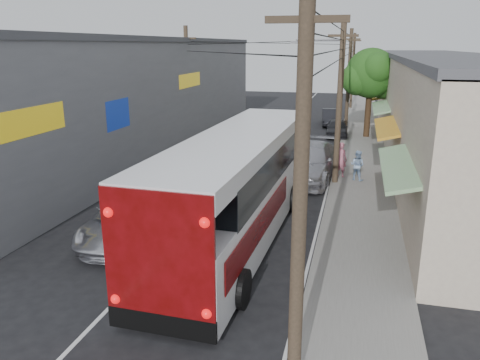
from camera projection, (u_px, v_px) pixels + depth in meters
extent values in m
plane|color=black|center=(115.00, 302.00, 12.81)|extent=(120.00, 120.00, 0.00)
cube|color=slate|center=(362.00, 154.00, 29.88)|extent=(3.00, 80.00, 0.12)
cube|color=beige|center=(438.00, 106.00, 29.85)|extent=(6.00, 40.00, 6.00)
cube|color=#4C4C51|center=(443.00, 56.00, 28.99)|extent=(6.20, 40.00, 0.30)
cube|color=#1C7219|center=(403.00, 165.00, 15.77)|extent=(1.39, 6.00, 0.46)
cube|color=#BF5216|center=(390.00, 126.00, 23.22)|extent=(1.39, 6.00, 0.46)
cube|color=#1C7219|center=(384.00, 106.00, 30.66)|extent=(1.39, 6.00, 0.46)
cube|color=#BF5216|center=(380.00, 94.00, 38.11)|extent=(1.39, 6.00, 0.46)
cube|color=#1C7219|center=(377.00, 86.00, 45.56)|extent=(1.39, 6.00, 0.46)
cube|color=gray|center=(129.00, 97.00, 30.60)|extent=(7.00, 36.00, 7.00)
cube|color=#4C4C51|center=(126.00, 40.00, 29.60)|extent=(7.20, 36.00, 0.30)
cube|color=yellow|center=(33.00, 121.00, 16.56)|extent=(0.12, 3.50, 1.00)
cube|color=#1433A5|center=(117.00, 114.00, 22.31)|extent=(0.12, 2.20, 1.40)
cube|color=yellow|center=(189.00, 80.00, 31.37)|extent=(0.12, 4.00, 0.90)
cylinder|color=#473828|center=(300.00, 203.00, 8.61)|extent=(0.28, 0.28, 8.00)
cube|color=#473828|center=(307.00, 19.00, 7.71)|extent=(1.40, 0.12, 0.12)
cylinder|color=#473828|center=(339.00, 105.00, 22.57)|extent=(0.28, 0.28, 8.00)
cube|color=#473828|center=(343.00, 36.00, 21.68)|extent=(1.40, 0.12, 0.12)
cylinder|color=#473828|center=(348.00, 82.00, 36.53)|extent=(0.28, 0.28, 8.00)
cube|color=#473828|center=(351.00, 39.00, 35.64)|extent=(1.40, 0.12, 0.12)
cylinder|color=#473828|center=(353.00, 72.00, 50.50)|extent=(0.28, 0.28, 8.00)
cube|color=#473828|center=(355.00, 41.00, 49.60)|extent=(1.40, 0.12, 0.12)
cylinder|color=#473828|center=(187.00, 88.00, 31.54)|extent=(0.28, 0.28, 8.00)
cube|color=#473828|center=(186.00, 38.00, 30.65)|extent=(1.40, 0.12, 0.12)
cylinder|color=#59595E|center=(319.00, 40.00, 21.99)|extent=(2.20, 0.10, 0.10)
cube|color=#59595E|center=(296.00, 42.00, 22.28)|extent=(0.50, 0.18, 0.12)
cylinder|color=#3F2B19|center=(368.00, 112.00, 34.85)|extent=(0.44, 0.44, 4.00)
sphere|color=#214D14|center=(371.00, 73.00, 34.07)|extent=(3.60, 3.60, 3.60)
sphere|color=#214D14|center=(384.00, 81.00, 34.56)|extent=(2.60, 2.60, 2.60)
sphere|color=#214D14|center=(358.00, 79.00, 34.02)|extent=(2.40, 2.40, 2.40)
sphere|color=#214D14|center=(377.00, 68.00, 32.93)|extent=(2.20, 2.20, 2.20)
sphere|color=#214D14|center=(367.00, 70.00, 34.92)|extent=(2.00, 2.00, 2.00)
cube|color=white|center=(239.00, 204.00, 16.85)|extent=(3.14, 13.22, 2.08)
cube|color=black|center=(243.00, 160.00, 16.93)|extent=(3.09, 11.03, 1.10)
cube|color=white|center=(239.00, 142.00, 16.21)|extent=(3.14, 13.22, 0.55)
cube|color=#69090D|center=(158.00, 258.00, 10.50)|extent=(2.72, 0.17, 3.18)
cube|color=black|center=(162.00, 324.00, 10.97)|extent=(2.74, 0.19, 0.55)
sphere|color=red|center=(116.00, 299.00, 11.11)|extent=(0.24, 0.24, 0.24)
sphere|color=red|center=(207.00, 313.00, 10.50)|extent=(0.24, 0.24, 0.24)
sphere|color=red|center=(109.00, 212.00, 10.50)|extent=(0.24, 0.24, 0.24)
sphere|color=red|center=(205.00, 222.00, 9.89)|extent=(0.24, 0.24, 0.24)
cylinder|color=black|center=(147.00, 275.00, 13.16)|extent=(0.36, 1.10, 1.10)
cylinder|color=black|center=(241.00, 289.00, 12.44)|extent=(0.36, 1.10, 1.10)
cylinder|color=black|center=(230.00, 193.00, 20.44)|extent=(0.36, 1.10, 1.10)
cylinder|color=black|center=(292.00, 199.00, 19.72)|extent=(0.36, 1.10, 1.10)
cylinder|color=black|center=(240.00, 183.00, 21.96)|extent=(0.36, 1.10, 1.10)
cylinder|color=black|center=(298.00, 188.00, 21.23)|extent=(0.36, 1.10, 1.10)
imported|color=silver|center=(130.00, 218.00, 16.90)|extent=(3.18, 5.70, 1.51)
imported|color=#A2A2AA|center=(309.00, 162.00, 24.37)|extent=(3.04, 6.49, 1.83)
imported|color=#26272B|center=(337.00, 128.00, 35.74)|extent=(1.80, 4.01, 1.34)
imported|color=black|center=(331.00, 117.00, 40.85)|extent=(1.87, 4.35, 1.39)
imported|color=#C1667D|center=(341.00, 159.00, 24.40)|extent=(0.79, 0.67, 1.82)
imported|color=#9DBCE4|center=(357.00, 165.00, 23.77)|extent=(0.93, 0.85, 1.55)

